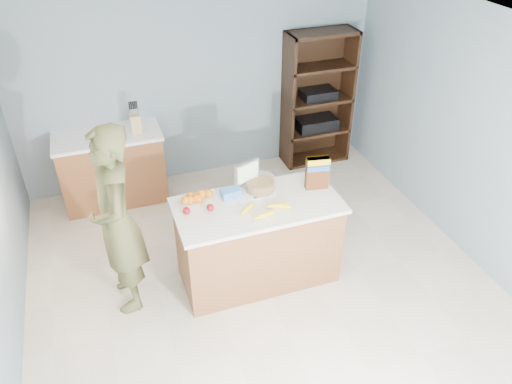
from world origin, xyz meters
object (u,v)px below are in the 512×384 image
object	(u,v)px
tv	(247,173)
cereal_box	(317,171)
counter_peninsula	(258,244)
shelving_unit	(316,101)
person	(117,222)

from	to	relation	value
tv	cereal_box	bearing A→B (deg)	-20.04
cereal_box	counter_peninsula	bearing A→B (deg)	-173.62
shelving_unit	tv	size ratio (longest dim) A/B	6.38
cereal_box	person	bearing A→B (deg)	178.68
person	cereal_box	world-z (taller)	person
shelving_unit	person	distance (m)	3.42
person	tv	bearing A→B (deg)	95.56
cereal_box	shelving_unit	bearing A→B (deg)	65.02
counter_peninsula	tv	bearing A→B (deg)	90.93
person	cereal_box	size ratio (longest dim) A/B	5.56
counter_peninsula	person	xyz separation A→B (m)	(-1.27, 0.11, 0.51)
shelving_unit	cereal_box	distance (m)	2.19
shelving_unit	cereal_box	bearing A→B (deg)	-114.98
counter_peninsula	cereal_box	xyz separation A→B (m)	(0.63, 0.07, 0.68)
tv	cereal_box	distance (m)	0.67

